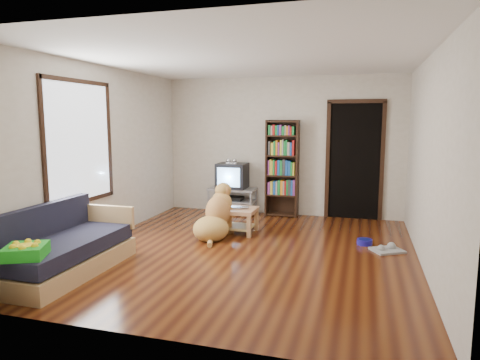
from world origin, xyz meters
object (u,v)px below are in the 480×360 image
(tv_stand, at_px, (232,200))
(dog, at_px, (216,217))
(dog_bowl, at_px, (365,242))
(laptop, at_px, (238,208))
(green_cushion, at_px, (26,251))
(crt_tv, at_px, (233,175))
(coffee_table, at_px, (239,216))
(bookshelf, at_px, (282,163))
(sofa, at_px, (64,251))
(grey_rag, at_px, (387,250))

(tv_stand, relative_size, dog, 0.85)
(dog_bowl, xyz_separation_m, dog, (-2.21, -0.22, 0.27))
(dog, bearing_deg, laptop, 49.67)
(green_cushion, height_order, tv_stand, green_cushion)
(crt_tv, bearing_deg, dog_bowl, -30.91)
(green_cushion, bearing_deg, tv_stand, 54.07)
(coffee_table, bearing_deg, bookshelf, 73.16)
(dog_bowl, bearing_deg, sofa, -147.70)
(laptop, height_order, bookshelf, bookshelf)
(laptop, bearing_deg, green_cushion, -124.50)
(laptop, bearing_deg, bookshelf, 63.62)
(dog_bowl, relative_size, bookshelf, 0.12)
(laptop, height_order, sofa, sofa)
(coffee_table, relative_size, dog, 0.52)
(bookshelf, bearing_deg, green_cushion, -112.06)
(laptop, xyz_separation_m, bookshelf, (0.43, 1.46, 0.59))
(laptop, xyz_separation_m, sofa, (-1.49, -2.26, -0.15))
(green_cushion, relative_size, grey_rag, 0.95)
(crt_tv, bearing_deg, green_cushion, -101.01)
(coffee_table, bearing_deg, laptop, -90.00)
(laptop, relative_size, coffee_table, 0.61)
(dog_bowl, xyz_separation_m, grey_rag, (0.30, -0.25, -0.03))
(crt_tv, relative_size, coffee_table, 1.05)
(green_cushion, height_order, dog, dog)
(crt_tv, height_order, bookshelf, bookshelf)
(dog_bowl, distance_m, coffee_table, 1.97)
(dog_bowl, height_order, dog, dog)
(dog_bowl, relative_size, tv_stand, 0.24)
(crt_tv, bearing_deg, bookshelf, 4.32)
(laptop, bearing_deg, coffee_table, 80.14)
(bookshelf, bearing_deg, grey_rag, -44.70)
(sofa, bearing_deg, dog, 57.86)
(green_cushion, xyz_separation_m, crt_tv, (0.85, 4.37, 0.26))
(green_cushion, bearing_deg, crt_tv, 54.12)
(tv_stand, relative_size, coffee_table, 1.64)
(green_cushion, distance_m, dog, 2.89)
(green_cushion, relative_size, laptop, 1.14)
(green_cushion, xyz_separation_m, laptop, (1.37, 2.98, -0.07))
(dog_bowl, distance_m, bookshelf, 2.37)
(tv_stand, bearing_deg, coffee_table, -68.86)
(grey_rag, relative_size, tv_stand, 0.44)
(tv_stand, bearing_deg, dog_bowl, -30.53)
(green_cushion, xyz_separation_m, bookshelf, (1.80, 4.44, 0.52))
(green_cushion, relative_size, dog_bowl, 1.73)
(crt_tv, distance_m, dog, 1.77)
(laptop, height_order, grey_rag, laptop)
(crt_tv, bearing_deg, coffee_table, -69.18)
(dog_bowl, relative_size, crt_tv, 0.38)
(sofa, bearing_deg, laptop, 56.63)
(crt_tv, relative_size, sofa, 0.32)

